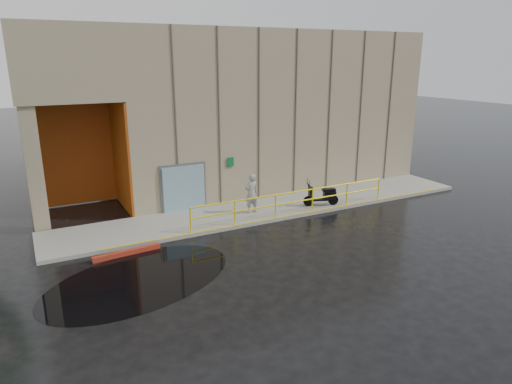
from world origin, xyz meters
TOP-DOWN VIEW (x-y plane):
  - ground at (0.00, 0.00)m, footprint 120.00×120.00m
  - sidewalk at (4.00, 4.50)m, footprint 20.00×3.00m
  - building at (5.10, 10.98)m, footprint 20.00×10.17m
  - guardrail at (4.25, 3.15)m, footprint 9.56×0.06m
  - person at (2.69, 4.20)m, footprint 0.67×0.47m
  - scooter at (6.00, 3.60)m, footprint 1.69×1.02m
  - red_curb at (-3.11, 2.50)m, footprint 2.41×0.38m
  - puddle at (-3.17, 0.46)m, footprint 7.34×5.82m

SIDE VIEW (x-z plane):
  - ground at x=0.00m, z-range 0.00..0.00m
  - puddle at x=-3.17m, z-range 0.00..0.01m
  - sidewalk at x=4.00m, z-range 0.00..0.15m
  - red_curb at x=-3.11m, z-range 0.00..0.18m
  - guardrail at x=4.25m, z-range 0.16..1.19m
  - scooter at x=6.00m, z-range 0.24..1.52m
  - person at x=2.69m, z-range 0.15..1.91m
  - building at x=5.10m, z-range 0.21..8.21m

